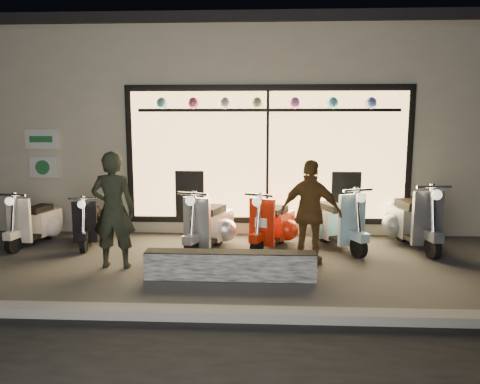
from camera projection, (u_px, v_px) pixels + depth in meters
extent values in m
plane|color=#383533|center=(216.00, 264.00, 7.27)|extent=(40.00, 40.00, 0.00)
cube|color=slate|center=(198.00, 314.00, 5.28)|extent=(40.00, 0.25, 0.12)
cube|color=beige|center=(235.00, 128.00, 11.89)|extent=(10.00, 6.00, 4.00)
cube|color=black|center=(235.00, 43.00, 11.57)|extent=(10.20, 6.20, 0.20)
cube|color=black|center=(267.00, 155.00, 8.94)|extent=(5.45, 0.06, 2.65)
cube|color=#FFBF6B|center=(267.00, 155.00, 8.90)|extent=(5.20, 0.04, 2.40)
cube|color=black|center=(268.00, 110.00, 8.73)|extent=(4.90, 0.06, 0.06)
cube|color=white|center=(41.00, 139.00, 9.09)|extent=(0.65, 0.04, 0.38)
cube|color=white|center=(43.00, 167.00, 9.18)|extent=(0.55, 0.04, 0.42)
cube|color=black|center=(230.00, 265.00, 6.58)|extent=(2.40, 0.28, 0.40)
cylinder|color=black|center=(191.00, 249.00, 7.48)|extent=(0.21, 0.36, 0.34)
cylinder|color=black|center=(218.00, 235.00, 8.41)|extent=(0.23, 0.36, 0.34)
cube|color=#B9B9BE|center=(197.00, 223.00, 7.62)|extent=(0.46, 0.22, 0.83)
cube|color=#B9B9BE|center=(215.00, 225.00, 8.28)|extent=(0.63, 0.81, 0.47)
cube|color=black|center=(213.00, 210.00, 8.15)|extent=(0.45, 0.63, 0.12)
sphere|color=#FFF2CC|center=(190.00, 201.00, 7.35)|extent=(0.19, 0.19, 0.15)
cylinder|color=black|center=(257.00, 247.00, 7.63)|extent=(0.22, 0.34, 0.33)
cylinder|color=black|center=(280.00, 234.00, 8.48)|extent=(0.24, 0.35, 0.33)
cube|color=#B3200B|center=(262.00, 222.00, 7.75)|extent=(0.43, 0.25, 0.79)
cube|color=#B3200B|center=(278.00, 225.00, 8.37)|extent=(0.65, 0.79, 0.45)
cube|color=black|center=(276.00, 211.00, 8.24)|extent=(0.47, 0.61, 0.12)
sphere|color=#FFF2CC|center=(257.00, 202.00, 7.51)|extent=(0.19, 0.19, 0.15)
cylinder|color=black|center=(84.00, 244.00, 7.88)|extent=(0.14, 0.31, 0.30)
cylinder|color=black|center=(93.00, 232.00, 8.74)|extent=(0.15, 0.31, 0.30)
cube|color=black|center=(85.00, 222.00, 8.01)|extent=(0.41, 0.13, 0.72)
cube|color=black|center=(92.00, 223.00, 8.63)|extent=(0.47, 0.67, 0.40)
cube|color=black|center=(90.00, 211.00, 8.50)|extent=(0.33, 0.53, 0.11)
sphere|color=#FFF2CC|center=(81.00, 204.00, 7.77)|extent=(0.15, 0.15, 0.13)
cylinder|color=black|center=(13.00, 244.00, 7.85)|extent=(0.14, 0.33, 0.32)
cylinder|color=black|center=(47.00, 231.00, 8.75)|extent=(0.16, 0.33, 0.32)
cube|color=beige|center=(19.00, 220.00, 7.98)|extent=(0.44, 0.13, 0.77)
cube|color=beige|center=(43.00, 222.00, 8.63)|extent=(0.49, 0.71, 0.43)
cube|color=black|center=(39.00, 209.00, 8.50)|extent=(0.34, 0.56, 0.11)
sphere|color=#FFF2CC|center=(9.00, 201.00, 7.72)|extent=(0.16, 0.16, 0.14)
cylinder|color=black|center=(359.00, 247.00, 7.59)|extent=(0.24, 0.37, 0.36)
cylinder|color=black|center=(324.00, 233.00, 8.56)|extent=(0.26, 0.38, 0.36)
cube|color=#92C1CF|center=(352.00, 220.00, 7.73)|extent=(0.47, 0.27, 0.86)
cube|color=#92C1CF|center=(328.00, 222.00, 8.43)|extent=(0.70, 0.85, 0.48)
cube|color=black|center=(332.00, 207.00, 8.28)|extent=(0.51, 0.66, 0.13)
sphere|color=#FFF2CC|center=(361.00, 198.00, 7.46)|extent=(0.21, 0.21, 0.16)
cylinder|color=black|center=(433.00, 247.00, 7.53)|extent=(0.17, 0.39, 0.38)
cylinder|color=black|center=(403.00, 231.00, 8.62)|extent=(0.19, 0.39, 0.38)
cube|color=#5B5E63|center=(427.00, 218.00, 7.69)|extent=(0.51, 0.15, 0.91)
cube|color=#5B5E63|center=(406.00, 220.00, 8.47)|extent=(0.58, 0.84, 0.51)
cube|color=black|center=(410.00, 205.00, 8.32)|extent=(0.40, 0.66, 0.13)
sphere|color=#FFF2CC|center=(437.00, 195.00, 7.39)|extent=(0.19, 0.19, 0.17)
imported|color=black|center=(114.00, 210.00, 7.00)|extent=(0.66, 0.44, 1.77)
imported|color=brown|center=(311.00, 213.00, 7.17)|extent=(1.03, 0.71, 1.63)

